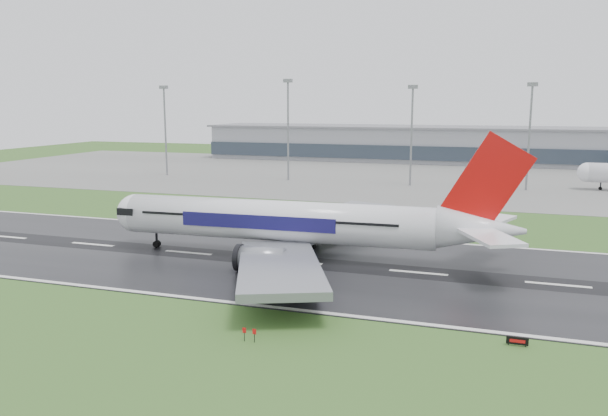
% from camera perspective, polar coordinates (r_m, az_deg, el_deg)
% --- Properties ---
extents(ground, '(520.00, 520.00, 0.00)m').
position_cam_1_polar(ground, '(94.18, 10.90, -6.15)').
color(ground, '#2E551F').
rests_on(ground, ground).
extents(runway, '(400.00, 45.00, 0.10)m').
position_cam_1_polar(runway, '(94.17, 10.90, -6.12)').
color(runway, black).
rests_on(runway, ground).
extents(apron, '(400.00, 130.00, 0.08)m').
position_cam_1_polar(apron, '(216.72, 15.21, 2.78)').
color(apron, slate).
rests_on(apron, ground).
extents(terminal, '(240.00, 36.00, 15.00)m').
position_cam_1_polar(terminal, '(275.73, 15.99, 5.77)').
color(terminal, gray).
rests_on(terminal, ground).
extents(main_airliner, '(73.34, 70.15, 20.74)m').
position_cam_1_polar(main_airliner, '(99.07, 0.04, 1.03)').
color(main_airliner, white).
rests_on(main_airliner, runway).
extents(runway_sign, '(2.31, 0.68, 1.04)m').
position_cam_1_polar(runway_sign, '(69.78, 19.76, -11.94)').
color(runway_sign, black).
rests_on(runway_sign, ground).
extents(floodmast_0, '(0.64, 0.64, 31.04)m').
position_cam_1_polar(floodmast_0, '(222.44, -13.14, 7.05)').
color(floodmast_0, gray).
rests_on(floodmast_0, ground).
extents(floodmast_1, '(0.64, 0.64, 32.78)m').
position_cam_1_polar(floodmast_1, '(201.99, -1.54, 7.28)').
color(floodmast_1, gray).
rests_on(floodmast_1, ground).
extents(floodmast_2, '(0.64, 0.64, 30.43)m').
position_cam_1_polar(floodmast_2, '(192.07, 10.25, 6.64)').
color(floodmast_2, gray).
rests_on(floodmast_2, ground).
extents(floodmast_3, '(0.64, 0.64, 30.84)m').
position_cam_1_polar(floodmast_3, '(190.35, 20.76, 6.18)').
color(floodmast_3, gray).
rests_on(floodmast_3, ground).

